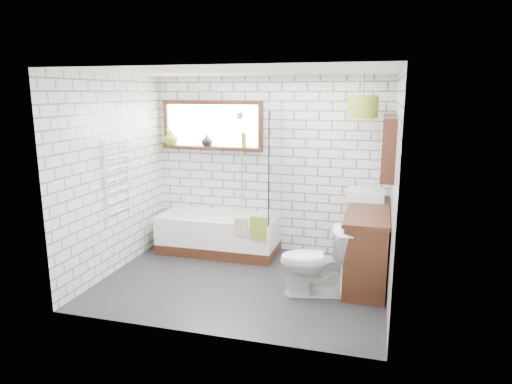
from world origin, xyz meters
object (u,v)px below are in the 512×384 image
(toilet, at_px, (315,261))
(pendant, at_px, (363,107))
(vanity, at_px, (367,244))
(basin, at_px, (366,195))
(bathtub, at_px, (219,234))

(toilet, relative_size, pendant, 2.17)
(vanity, xyz_separation_m, pendant, (-0.15, 0.29, 1.65))
(basin, height_order, toilet, basin)
(vanity, relative_size, basin, 3.37)
(bathtub, xyz_separation_m, toilet, (1.54, -1.06, 0.13))
(bathtub, relative_size, basin, 3.62)
(bathtub, bearing_deg, vanity, -11.39)
(bathtub, relative_size, pendant, 4.57)
(toilet, bearing_deg, pendant, 144.09)
(toilet, bearing_deg, basin, 143.64)
(toilet, bearing_deg, bathtub, -136.63)
(toilet, distance_m, pendant, 1.98)
(bathtub, distance_m, vanity, 2.14)
(basin, relative_size, toilet, 0.58)
(basin, bearing_deg, pendant, -116.48)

